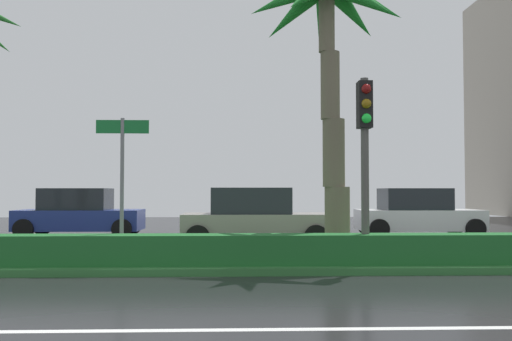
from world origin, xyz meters
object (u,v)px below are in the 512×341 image
at_px(car_in_traffic_second, 79,214).
at_px(car_in_traffic_fourth, 417,213).
at_px(palm_tree_centre_left, 328,29).
at_px(street_name_sign, 122,169).
at_px(traffic_signal_median_right, 365,135).
at_px(car_in_traffic_third, 254,218).

xyz_separation_m(car_in_traffic_second, car_in_traffic_fourth, (12.02, -0.34, 0.00)).
distance_m(palm_tree_centre_left, street_name_sign, 5.71).
xyz_separation_m(traffic_signal_median_right, car_in_traffic_third, (-2.10, 5.12, -1.93)).
bearing_deg(street_name_sign, traffic_signal_median_right, -5.31).
bearing_deg(traffic_signal_median_right, palm_tree_centre_left, 108.05).
height_order(car_in_traffic_second, car_in_traffic_third, same).
distance_m(street_name_sign, car_in_traffic_third, 5.63).
bearing_deg(car_in_traffic_fourth, traffic_signal_median_right, -114.59).
xyz_separation_m(street_name_sign, car_in_traffic_third, (2.91, 4.65, -1.25)).
bearing_deg(palm_tree_centre_left, car_in_traffic_third, 114.04).
bearing_deg(traffic_signal_median_right, car_in_traffic_third, 112.33).
bearing_deg(car_in_traffic_third, car_in_traffic_fourth, 28.32).
height_order(car_in_traffic_second, car_in_traffic_fourth, same).
xyz_separation_m(street_name_sign, car_in_traffic_fourth, (8.81, 7.83, -1.25)).
height_order(palm_tree_centre_left, traffic_signal_median_right, palm_tree_centre_left).
height_order(car_in_traffic_third, car_in_traffic_fourth, same).
distance_m(traffic_signal_median_right, car_in_traffic_second, 12.09).
xyz_separation_m(palm_tree_centre_left, car_in_traffic_second, (-7.74, 7.13, -4.58)).
distance_m(traffic_signal_median_right, street_name_sign, 5.08).
bearing_deg(street_name_sign, car_in_traffic_second, 111.48).
bearing_deg(street_name_sign, car_in_traffic_fourth, 41.65).
distance_m(street_name_sign, car_in_traffic_fourth, 11.85).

